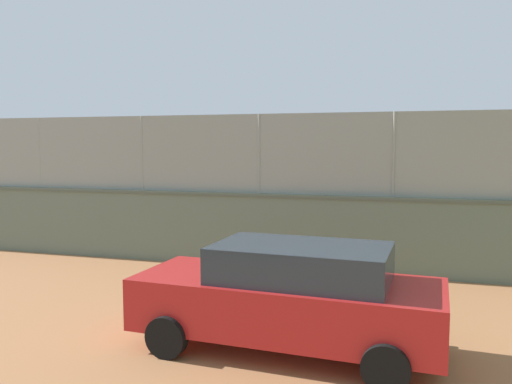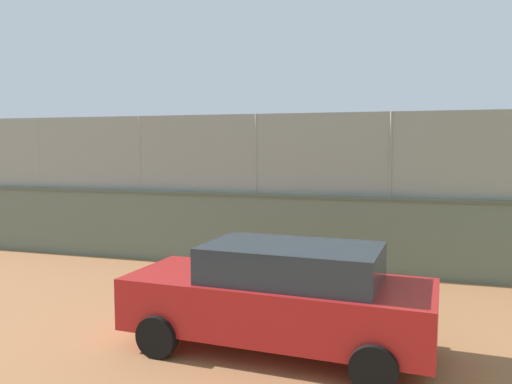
# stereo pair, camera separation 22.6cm
# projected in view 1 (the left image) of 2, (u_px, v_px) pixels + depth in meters

# --- Properties ---
(ground_plane) EXTENTS (260.00, 260.00, 0.00)m
(ground_plane) POSITION_uv_depth(u_px,v_px,m) (244.00, 206.00, 26.00)
(ground_plane) COLOR #A36B42
(perimeter_wall) EXTENTS (23.20, 0.43, 1.87)m
(perimeter_wall) POSITION_uv_depth(u_px,v_px,m) (199.00, 227.00, 13.44)
(perimeter_wall) COLOR slate
(perimeter_wall) RESTS_ON ground_plane
(fence_panel_on_wall) EXTENTS (22.81, 0.13, 1.98)m
(fence_panel_on_wall) POSITION_uv_depth(u_px,v_px,m) (199.00, 154.00, 13.27)
(fence_panel_on_wall) COLOR gray
(fence_panel_on_wall) RESTS_ON perimeter_wall
(player_at_service_line) EXTENTS (0.77, 1.27, 1.64)m
(player_at_service_line) POSITION_uv_depth(u_px,v_px,m) (297.00, 188.00, 25.12)
(player_at_service_line) COLOR #B2B2B2
(player_at_service_line) RESTS_ON ground_plane
(player_baseline_waiting) EXTENTS (0.75, 0.90, 1.72)m
(player_baseline_waiting) POSITION_uv_depth(u_px,v_px,m) (184.00, 193.00, 22.14)
(player_baseline_waiting) COLOR #591919
(player_baseline_waiting) RESTS_ON ground_plane
(player_foreground_swinging) EXTENTS (1.04, 0.86, 1.46)m
(player_foreground_swinging) POSITION_uv_depth(u_px,v_px,m) (360.00, 197.00, 22.31)
(player_foreground_swinging) COLOR black
(player_foreground_swinging) RESTS_ON ground_plane
(sports_ball) EXTENTS (0.22, 0.22, 0.22)m
(sports_ball) POSITION_uv_depth(u_px,v_px,m) (314.00, 210.00, 23.57)
(sports_ball) COLOR white
(sports_ball) RESTS_ON ground_plane
(spare_ball_by_wall) EXTENTS (0.10, 0.10, 0.10)m
(spare_ball_by_wall) POSITION_uv_depth(u_px,v_px,m) (329.00, 256.00, 14.04)
(spare_ball_by_wall) COLOR #3399D8
(spare_ball_by_wall) RESTS_ON ground_plane
(parked_car_red) EXTENTS (4.65, 2.16, 1.62)m
(parked_car_red) POSITION_uv_depth(u_px,v_px,m) (290.00, 295.00, 7.68)
(parked_car_red) COLOR red
(parked_car_red) RESTS_ON ground_plane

